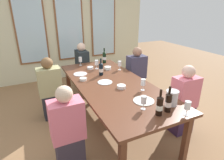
# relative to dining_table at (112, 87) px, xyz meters

# --- Properties ---
(ground_plane) EXTENTS (12.00, 12.00, 0.00)m
(ground_plane) POSITION_rel_dining_table_xyz_m (0.00, 0.00, -0.68)
(ground_plane) COLOR olive
(back_wall_with_windows) EXTENTS (4.30, 0.10, 2.90)m
(back_wall_with_windows) POSITION_rel_dining_table_xyz_m (0.00, 2.58, 0.77)
(back_wall_with_windows) COLOR beige
(back_wall_with_windows) RESTS_ON ground
(dining_table) EXTENTS (1.10, 2.53, 0.74)m
(dining_table) POSITION_rel_dining_table_xyz_m (0.00, 0.00, 0.00)
(dining_table) COLOR brown
(dining_table) RESTS_ON ground
(white_plate_0) EXTENTS (0.27, 0.27, 0.01)m
(white_plate_0) POSITION_rel_dining_table_xyz_m (0.11, -0.71, 0.07)
(white_plate_0) COLOR white
(white_plate_0) RESTS_ON dining_table
(white_plate_1) EXTENTS (0.23, 0.23, 0.01)m
(white_plate_1) POSITION_rel_dining_table_xyz_m (-0.09, 0.08, 0.07)
(white_plate_1) COLOR white
(white_plate_1) RESTS_ON dining_table
(white_plate_2) EXTENTS (0.24, 0.24, 0.01)m
(white_plate_2) POSITION_rel_dining_table_xyz_m (-0.34, 0.63, 0.07)
(white_plate_2) COLOR white
(white_plate_2) RESTS_ON dining_table
(metal_pitcher) EXTENTS (0.16, 0.16, 0.19)m
(metal_pitcher) POSITION_rel_dining_table_xyz_m (0.36, -0.94, 0.16)
(metal_pitcher) COLOR silver
(metal_pitcher) RESTS_ON dining_table
(wine_bottle_0) EXTENTS (0.08, 0.08, 0.31)m
(wine_bottle_0) POSITION_rel_dining_table_xyz_m (0.07, -1.05, 0.18)
(wine_bottle_0) COLOR black
(wine_bottle_0) RESTS_ON dining_table
(wine_bottle_1) EXTENTS (0.08, 0.08, 0.32)m
(wine_bottle_1) POSITION_rel_dining_table_xyz_m (0.21, -1.04, 0.18)
(wine_bottle_1) COLOR black
(wine_bottle_1) RESTS_ON dining_table
(wine_bottle_2) EXTENTS (0.08, 0.08, 0.32)m
(wine_bottle_2) POSITION_rel_dining_table_xyz_m (0.34, 1.10, 0.18)
(wine_bottle_2) COLOR black
(wine_bottle_2) RESTS_ON dining_table
(wine_bottle_3) EXTENTS (0.08, 0.08, 0.30)m
(wine_bottle_3) POSITION_rel_dining_table_xyz_m (-0.02, 0.43, 0.17)
(wine_bottle_3) COLOR black
(wine_bottle_3) RESTS_ON dining_table
(tasting_bowl_0) EXTENTS (0.12, 0.12, 0.04)m
(tasting_bowl_0) POSITION_rel_dining_table_xyz_m (-0.38, 0.32, 0.08)
(tasting_bowl_0) COLOR silver
(tasting_bowl_0) RESTS_ON dining_table
(tasting_bowl_1) EXTENTS (0.13, 0.13, 0.05)m
(tasting_bowl_1) POSITION_rel_dining_table_xyz_m (0.04, -0.23, 0.09)
(tasting_bowl_1) COLOR white
(tasting_bowl_1) RESTS_ON dining_table
(tasting_bowl_2) EXTENTS (0.12, 0.12, 0.04)m
(tasting_bowl_2) POSITION_rel_dining_table_xyz_m (-0.07, 0.84, 0.08)
(tasting_bowl_2) COLOR white
(tasting_bowl_2) RESTS_ON dining_table
(tasting_bowl_3) EXTENTS (0.13, 0.13, 0.05)m
(tasting_bowl_3) POSITION_rel_dining_table_xyz_m (0.22, 0.66, 0.09)
(tasting_bowl_3) COLOR white
(tasting_bowl_3) RESTS_ON dining_table
(wine_glass_0) EXTENTS (0.07, 0.07, 0.17)m
(wine_glass_0) POSITION_rel_dining_table_xyz_m (0.04, 0.79, 0.18)
(wine_glass_0) COLOR white
(wine_glass_0) RESTS_ON dining_table
(wine_glass_1) EXTENTS (0.07, 0.07, 0.17)m
(wine_glass_1) POSITION_rel_dining_table_xyz_m (0.41, 0.54, 0.18)
(wine_glass_1) COLOR white
(wine_glass_1) RESTS_ON dining_table
(wine_glass_2) EXTENTS (0.07, 0.07, 0.17)m
(wine_glass_2) POSITION_rel_dining_table_xyz_m (0.29, -0.43, 0.18)
(wine_glass_2) COLOR white
(wine_glass_2) RESTS_ON dining_table
(wine_glass_3) EXTENTS (0.07, 0.07, 0.17)m
(wine_glass_3) POSITION_rel_dining_table_xyz_m (-0.02, -0.88, 0.18)
(wine_glass_3) COLOR white
(wine_glass_3) RESTS_ON dining_table
(wine_glass_4) EXTENTS (0.07, 0.07, 0.17)m
(wine_glass_4) POSITION_rel_dining_table_xyz_m (-0.18, 1.14, 0.18)
(wine_glass_4) COLOR white
(wine_glass_4) RESTS_ON dining_table
(wine_glass_5) EXTENTS (0.07, 0.07, 0.17)m
(wine_glass_5) POSITION_rel_dining_table_xyz_m (0.35, -1.20, 0.18)
(wine_glass_5) COLOR white
(wine_glass_5) RESTS_ON dining_table
(seated_person_0) EXTENTS (0.38, 0.24, 1.11)m
(seated_person_0) POSITION_rel_dining_table_xyz_m (-0.88, 0.64, -0.15)
(seated_person_0) COLOR #24262D
(seated_person_0) RESTS_ON ground
(seated_person_1) EXTENTS (0.38, 0.24, 1.11)m
(seated_person_1) POSITION_rel_dining_table_xyz_m (0.88, 0.66, -0.15)
(seated_person_1) COLOR #29373E
(seated_person_1) RESTS_ON ground
(seated_person_2) EXTENTS (0.38, 0.24, 1.11)m
(seated_person_2) POSITION_rel_dining_table_xyz_m (-0.88, -0.63, -0.15)
(seated_person_2) COLOR #372E3B
(seated_person_2) RESTS_ON ground
(seated_person_3) EXTENTS (0.38, 0.24, 1.11)m
(seated_person_3) POSITION_rel_dining_table_xyz_m (0.88, -0.68, -0.15)
(seated_person_3) COLOR #352141
(seated_person_3) RESTS_ON ground
(seated_person_4) EXTENTS (0.24, 0.38, 1.11)m
(seated_person_4) POSITION_rel_dining_table_xyz_m (0.00, 1.62, -0.15)
(seated_person_4) COLOR #2C343A
(seated_person_4) RESTS_ON ground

